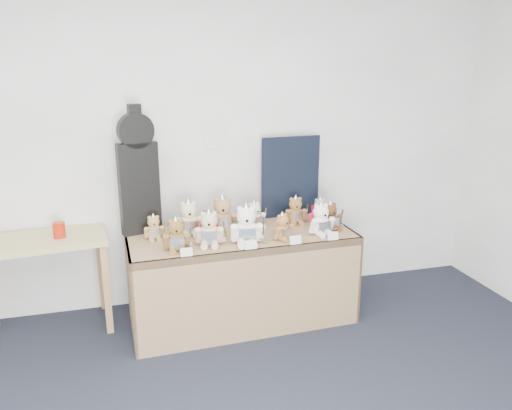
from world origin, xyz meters
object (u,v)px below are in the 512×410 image
object	(u,v)px
display_table	(244,256)
teddy_front_centre	(246,227)
red_cup	(59,230)
teddy_front_far_right	(321,220)
teddy_front_far_left	(176,236)
teddy_front_right	(283,228)
teddy_back_centre_right	(254,216)
teddy_back_right	(296,211)
teddy_front_left	(209,230)
teddy_back_left	(189,220)
teddy_back_end	(320,211)
teddy_front_end	(330,217)
guitar_case	(138,172)
teddy_back_far_left	(154,228)
side_table	(43,254)
teddy_back_centre_left	(223,216)

from	to	relation	value
display_table	teddy_front_centre	bearing A→B (deg)	-97.79
red_cup	teddy_front_far_right	xyz separation A→B (m)	(1.98, -0.37, 0.02)
teddy_front_far_left	teddy_front_centre	bearing A→B (deg)	2.61
red_cup	teddy_front_right	distance (m)	1.70
teddy_back_centre_right	teddy_back_right	bearing A→B (deg)	-15.30
red_cup	teddy_front_left	xyz separation A→B (m)	(1.09, -0.38, 0.03)
display_table	teddy_front_right	bearing A→B (deg)	-27.74
display_table	teddy_back_left	bearing A→B (deg)	156.42
teddy_front_far_right	teddy_back_left	xyz separation A→B (m)	(-1.01, 0.26, 0.01)
teddy_front_left	teddy_back_end	bearing A→B (deg)	27.92
teddy_front_centre	teddy_front_end	world-z (taller)	teddy_front_centre
guitar_case	teddy_front_far_right	size ratio (longest dim) A/B	3.55
display_table	teddy_back_right	xyz separation A→B (m)	(0.51, 0.22, 0.26)
display_table	teddy_front_right	world-z (taller)	teddy_front_right
display_table	teddy_back_left	distance (m)	0.52
teddy_front_end	teddy_back_far_left	world-z (taller)	teddy_front_end
red_cup	display_table	bearing A→B (deg)	-11.14
teddy_front_far_right	teddy_back_far_left	size ratio (longest dim) A/B	1.33
side_table	teddy_front_far_left	world-z (taller)	teddy_front_far_left
side_table	guitar_case	world-z (taller)	guitar_case
red_cup	teddy_back_centre_left	xyz separation A→B (m)	(1.24, -0.11, 0.04)
teddy_front_left	teddy_back_far_left	xyz separation A→B (m)	(-0.39, 0.24, -0.03)
guitar_case	teddy_front_left	world-z (taller)	guitar_case
teddy_back_end	teddy_front_end	bearing A→B (deg)	-95.96
side_table	teddy_back_left	world-z (taller)	teddy_back_left
teddy_back_right	teddy_back_centre_left	bearing A→B (deg)	-168.11
teddy_front_left	display_table	bearing A→B (deg)	30.39
teddy_front_centre	teddy_front_left	bearing A→B (deg)	179.54
teddy_front_far_right	teddy_back_centre_right	bearing A→B (deg)	139.98
teddy_front_centre	teddy_back_centre_right	bearing A→B (deg)	75.47
teddy_front_left	teddy_back_end	world-z (taller)	teddy_front_left
red_cup	teddy_front_centre	xyz separation A→B (m)	(1.36, -0.43, 0.04)
teddy_back_left	teddy_front_right	bearing A→B (deg)	-23.35
red_cup	teddy_front_far_left	size ratio (longest dim) A/B	0.45
teddy_back_centre_right	side_table	bearing A→B (deg)	158.24
teddy_back_centre_left	guitar_case	bearing A→B (deg)	174.70
teddy_front_far_left	teddy_back_centre_right	world-z (taller)	teddy_front_far_left
teddy_front_far_left	teddy_front_end	size ratio (longest dim) A/B	1.05
teddy_front_left	teddy_front_right	world-z (taller)	teddy_front_left
teddy_front_end	teddy_back_left	bearing A→B (deg)	161.11
side_table	teddy_front_far_left	bearing A→B (deg)	-31.24
teddy_back_right	teddy_back_end	distance (m)	0.22
side_table	teddy_back_centre_right	bearing A→B (deg)	-9.85
side_table	teddy_back_right	world-z (taller)	teddy_back_right
teddy_back_centre_left	teddy_back_end	xyz separation A→B (m)	(0.86, 0.06, -0.04)
red_cup	teddy_back_centre_left	bearing A→B (deg)	-4.89
teddy_front_centre	teddy_front_right	world-z (taller)	teddy_front_centre
teddy_front_left	teddy_back_centre_left	size ratio (longest dim) A/B	0.90
red_cup	teddy_back_right	world-z (taller)	teddy_back_right
teddy_back_right	teddy_back_far_left	bearing A→B (deg)	-168.99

